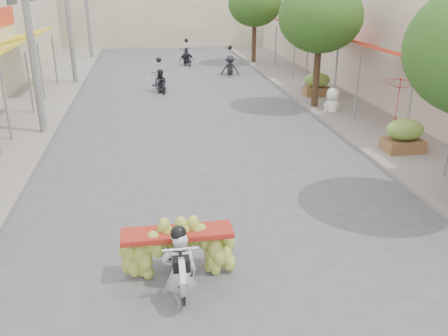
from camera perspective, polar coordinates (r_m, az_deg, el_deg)
sidewalk_left at (r=21.38m, az=-23.60°, el=6.04°), size 4.00×60.00×0.12m
sidewalk_right at (r=22.43m, az=13.82°, el=7.89°), size 4.00×60.00×0.12m
far_building at (r=43.12m, az=-7.49°, el=19.26°), size 20.00×6.00×7.00m
utility_pole_mid at (r=17.51m, az=-22.59°, el=16.40°), size 0.60×0.24×8.00m
utility_pole_far at (r=26.35m, az=-18.38°, el=18.16°), size 0.60×0.24×8.00m
street_tree_mid at (r=20.37m, az=11.54°, el=17.38°), size 3.40×3.40×5.25m
street_tree_far at (r=31.88m, az=3.72°, el=19.13°), size 3.40×3.40×5.25m
produce_crate_mid at (r=15.87m, az=20.88°, el=3.96°), size 1.20×0.88×1.16m
produce_crate_far at (r=22.91m, az=11.13°, el=10.06°), size 1.20×0.88×1.16m
banana_motorbike at (r=8.61m, az=-5.51°, el=-9.58°), size 2.20×1.86×2.11m
market_umbrella at (r=15.85m, az=20.55°, el=10.27°), size 2.28×2.28×1.58m
pedestrian at (r=20.05m, az=13.05°, el=9.36°), size 1.08×0.84×1.92m
bg_motorbike_a at (r=23.83m, az=-7.76°, el=10.76°), size 0.98×1.76×1.95m
bg_motorbike_b at (r=28.12m, az=0.73°, el=12.79°), size 1.14×1.85×1.95m
bg_motorbike_c at (r=31.63m, az=-4.53°, el=13.60°), size 1.04×1.88×1.95m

